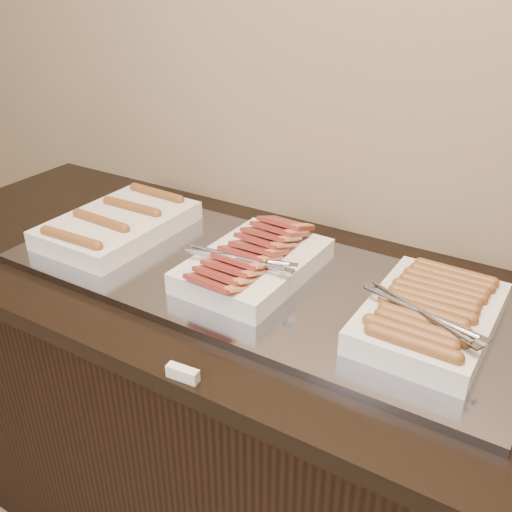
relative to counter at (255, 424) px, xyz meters
The scene contains 6 objects.
counter is the anchor object (origin of this frame).
warming_tray 0.46m from the counter, ahead, with size 1.20×0.50×0.02m, color gray.
dish_left 0.65m from the counter, behind, with size 0.26×0.39×0.07m.
dish_center 0.50m from the counter, 124.74° to the right, with size 0.27×0.38×0.10m.
dish_right 0.65m from the counter, ahead, with size 0.27×0.35×0.08m.
label_holder 0.59m from the counter, 79.35° to the right, with size 0.06×0.02×0.02m, color white.
Camera 1 is at (0.60, 1.15, 1.58)m, focal length 40.00 mm.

